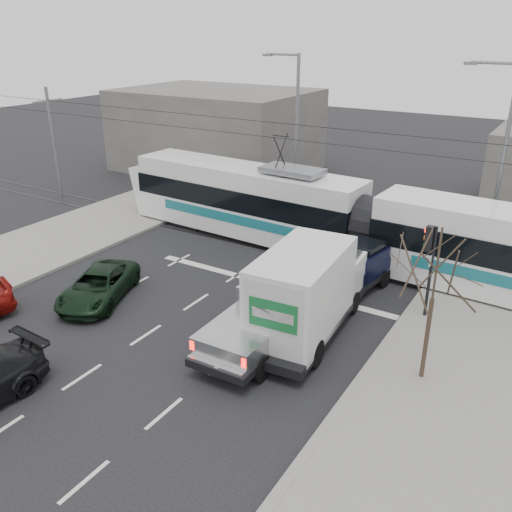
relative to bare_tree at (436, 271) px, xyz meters
The scene contains 14 objects.
ground 8.85m from the bare_tree, 161.79° to the right, with size 120.00×120.00×0.00m, color black.
sidewalk_right 4.69m from the bare_tree, 60.75° to the right, with size 6.00×60.00×0.15m, color gray.
rails 11.33m from the bare_tree, 135.38° to the left, with size 60.00×1.60×0.03m, color #33302D.
building_left 29.11m from the bare_tree, 137.92° to the left, with size 14.00×10.00×6.00m, color slate.
bare_tree is the anchor object (origin of this frame).
traffic_signal 4.28m from the bare_tree, 105.76° to the left, with size 0.44×0.44×3.60m.
street_lamp_near 11.58m from the bare_tree, 91.42° to the left, with size 2.38×0.25×9.00m.
street_lamp_far 17.97m from the bare_tree, 131.12° to the left, with size 2.38×0.25×9.00m.
catenary 10.68m from the bare_tree, 135.38° to the left, with size 60.00×0.20×7.00m.
tram 9.28m from the bare_tree, 121.75° to the left, with size 27.07×4.21×5.50m.
silver_pickup 6.01m from the bare_tree, behind, with size 2.37×6.39×2.31m.
box_truck 4.91m from the bare_tree, behind, with size 2.85×6.96×3.40m.
navy_pickup 6.95m from the bare_tree, 132.38° to the left, with size 2.52×5.08×2.05m.
green_car 13.26m from the bare_tree, behind, with size 2.08×4.51×1.25m, color black.
Camera 1 is at (10.57, -12.41, 10.33)m, focal length 38.00 mm.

